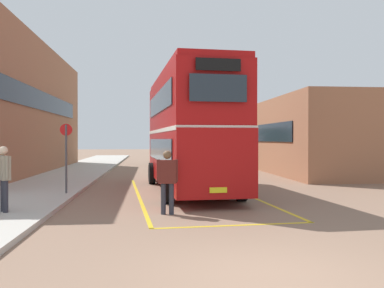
% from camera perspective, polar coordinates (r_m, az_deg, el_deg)
% --- Properties ---
extents(ground_plane, '(135.60, 135.60, 0.00)m').
position_cam_1_polar(ground_plane, '(20.74, -0.70, -5.19)').
color(ground_plane, '#846651').
extents(sidewalk_left, '(4.00, 57.60, 0.14)m').
position_cam_1_polar(sidewalk_left, '(23.52, -17.26, -4.35)').
color(sidewalk_left, '#B2ADA3').
rests_on(sidewalk_left, ground).
extents(depot_building_right, '(7.98, 17.20, 4.58)m').
position_cam_1_polar(depot_building_right, '(29.42, 16.79, 0.98)').
color(depot_building_right, '#9E6647').
rests_on(depot_building_right, ground).
extents(double_decker_bus, '(3.37, 9.88, 4.75)m').
position_cam_1_polar(double_decker_bus, '(16.77, -0.37, 2.03)').
color(double_decker_bus, black).
rests_on(double_decker_bus, ground).
extents(single_deck_bus, '(3.73, 9.65, 3.02)m').
position_cam_1_polar(single_deck_bus, '(35.78, 0.51, -0.10)').
color(single_deck_bus, black).
rests_on(single_deck_bus, ground).
extents(pedestrian_boarding, '(0.59, 0.30, 1.79)m').
position_cam_1_polar(pedestrian_boarding, '(11.63, -3.42, -4.57)').
color(pedestrian_boarding, '#2D2D38').
rests_on(pedestrian_boarding, ground).
extents(pedestrian_waiting_near, '(0.46, 0.54, 1.78)m').
position_cam_1_polar(pedestrian_waiting_near, '(12.30, -24.50, -3.72)').
color(pedestrian_waiting_near, '#2D2D38').
rests_on(pedestrian_waiting_near, sidewalk_left).
extents(bus_stop_sign, '(0.44, 0.09, 2.54)m').
position_cam_1_polar(bus_stop_sign, '(15.80, -16.97, -0.95)').
color(bus_stop_sign, '#4C4C51').
rests_on(bus_stop_sign, sidewalk_left).
extents(bay_marking_yellow, '(5.11, 12.04, 0.01)m').
position_cam_1_polar(bay_marking_yellow, '(15.08, 0.56, -7.37)').
color(bay_marking_yellow, gold).
rests_on(bay_marking_yellow, ground).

